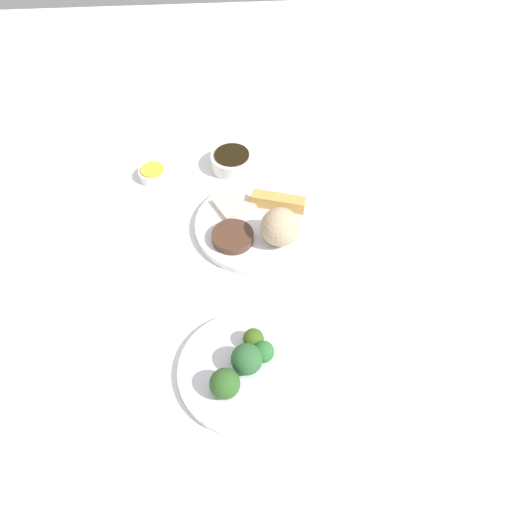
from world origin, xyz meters
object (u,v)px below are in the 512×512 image
(broccoli_plate, at_px, (244,371))
(soy_sauce_bowl, at_px, (232,161))
(sauce_ramekin_hot_mustard, at_px, (153,174))
(main_plate, at_px, (256,225))

(broccoli_plate, height_order, soy_sauce_bowl, soy_sauce_bowl)
(broccoli_plate, distance_m, soy_sauce_bowl, 0.53)
(broccoli_plate, distance_m, sauce_ramekin_hot_mustard, 0.53)
(soy_sauce_bowl, bearing_deg, main_plate, 12.22)
(soy_sauce_bowl, bearing_deg, broccoli_plate, -0.21)
(main_plate, bearing_deg, broccoli_plate, -7.65)
(main_plate, height_order, broccoli_plate, main_plate)
(main_plate, bearing_deg, soy_sauce_bowl, -167.78)
(main_plate, height_order, soy_sauce_bowl, soy_sauce_bowl)
(main_plate, xyz_separation_m, soy_sauce_bowl, (-0.20, -0.04, 0.01))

